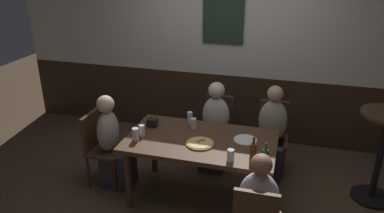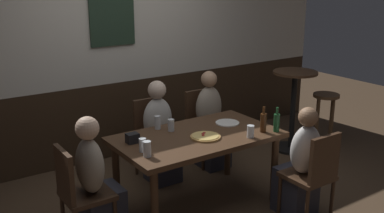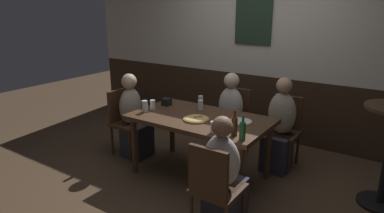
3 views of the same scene
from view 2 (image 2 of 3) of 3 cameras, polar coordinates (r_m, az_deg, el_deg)
ground_plane at (r=4.68m, az=0.58°, el=-12.11°), size 12.00×12.00×0.00m
wall_back at (r=5.62m, az=-9.10°, el=6.68°), size 6.40×0.13×2.60m
dining_table at (r=4.41m, az=0.60°, el=-4.60°), size 1.59×0.91×0.74m
chair_mid_far at (r=5.16m, az=-4.95°, el=-3.36°), size 0.40×0.40×0.88m
chair_right_near at (r=4.32m, az=15.09°, el=-7.98°), size 0.40×0.40×0.88m
chair_head_west at (r=3.97m, az=-14.12°, el=-10.17°), size 0.40×0.40×0.88m
chair_right_far at (r=5.51m, az=1.38°, el=-1.98°), size 0.40×0.40×0.88m
person_mid_far at (r=5.03m, az=-4.03°, el=-4.09°), size 0.34×0.37×1.13m
person_right_near at (r=4.43m, az=13.44°, el=-7.82°), size 0.34×0.37×1.08m
person_head_west at (r=4.03m, az=-11.90°, el=-9.96°), size 0.37×0.34×1.12m
person_right_far at (r=5.39m, az=2.38°, el=-2.56°), size 0.34×0.37×1.15m
pizza at (r=4.30m, az=1.70°, el=-3.80°), size 0.29×0.29×0.03m
tumbler_short at (r=4.33m, az=7.37°, el=-3.18°), size 0.07×0.07×0.12m
pint_glass_stout at (r=3.98m, az=-6.23°, el=-4.95°), size 0.06×0.06×0.12m
pint_glass_amber at (r=4.53m, az=-4.35°, el=-2.13°), size 0.06×0.06×0.14m
beer_glass_tall at (r=3.87m, az=-5.67°, el=-5.47°), size 0.07×0.07×0.14m
tumbler_water at (r=4.47m, az=-2.65°, el=-2.40°), size 0.06×0.06×0.12m
beer_bottle_green at (r=4.51m, az=10.60°, el=-1.94°), size 0.06×0.06×0.25m
beer_bottle_brown at (r=4.48m, az=8.97°, el=-1.95°), size 0.06×0.06×0.26m
plate_white_large at (r=4.71m, az=4.47°, el=-2.06°), size 0.25×0.25×0.01m
condiment_caddy at (r=4.20m, az=-7.50°, el=-3.96°), size 0.11×0.09×0.09m
side_bar_table at (r=5.96m, az=12.62°, el=0.26°), size 0.56×0.56×1.05m
bar_stool at (r=6.21m, az=16.45°, el=0.13°), size 0.34×0.34×0.72m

